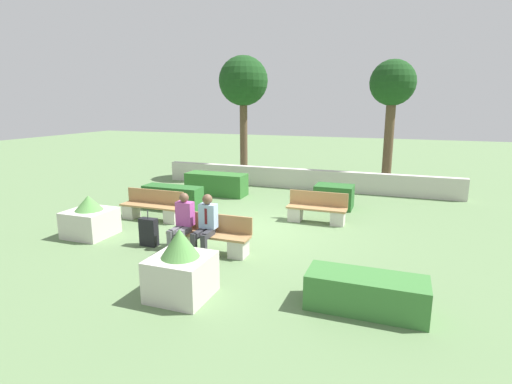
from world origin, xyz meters
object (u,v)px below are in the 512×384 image
Objects in this scene: person_seated_man at (206,222)px; person_seated_woman at (182,220)px; bench_left_side at (317,211)px; bench_right_side at (152,209)px; bench_front at (209,238)px; planter_corner_left at (90,219)px; planter_corner_right at (181,269)px; suitcase at (149,232)px; tree_leftmost at (243,83)px; tree_center_left at (392,88)px.

person_seated_man reaches higher than person_seated_woman.
bench_left_side is 0.89× the size of bench_right_side.
bench_front is at bearing -115.07° from bench_left_side.
planter_corner_left is (-5.10, -3.11, 0.12)m from bench_left_side.
bench_left_side is at bearing 76.12° from planter_corner_right.
suitcase is (-1.50, -0.00, -0.41)m from person_seated_man.
bench_left_side is 1.58× the size of planter_corner_left.
bench_left_side is 3.70m from person_seated_man.
tree_leftmost is at bearing 103.21° from person_seated_woman.
person_seated_man is at bearing 104.95° from planter_corner_right.
person_seated_man is at bearing -114.04° from bench_left_side.
bench_right_side is 9.97m from tree_center_left.
tree_leftmost is at bearing 106.43° from planter_corner_right.
suitcase is 9.65m from tree_leftmost.
tree_leftmost reaches higher than bench_front.
bench_front is 2.22× the size of suitcase.
tree_leftmost is at bearing -178.73° from tree_center_left.
person_seated_woman is at bearing -166.57° from bench_front.
suitcase is (1.81, -0.11, -0.10)m from planter_corner_left.
tree_leftmost is (0.03, 6.96, 3.77)m from bench_right_side.
person_seated_man is at bearing -73.25° from tree_leftmost.
tree_center_left is (6.05, 7.10, 3.51)m from bench_right_side.
suitcase reaches higher than bench_left_side.
person_seated_man is 3.32m from planter_corner_left.
bench_left_side is 5.97m from planter_corner_left.
person_seated_woman is (-2.37, -3.22, 0.41)m from bench_left_side.
tree_leftmost is (0.65, 8.70, 3.66)m from planter_corner_left.
suitcase is at bearing 136.12° from planter_corner_right.
bench_left_side is 4.67m from bench_right_side.
suitcase is 0.16× the size of tree_leftmost.
person_seated_woman is at bearing -179.72° from person_seated_man.
person_seated_woman is 10.26m from tree_center_left.
bench_left_side is 4.60m from suitcase.
tree_leftmost is (-3.17, 10.75, 3.58)m from planter_corner_right.
person_seated_man is at bearing 0.04° from suitcase.
person_seated_woman is at bearing 119.60° from planter_corner_right.
planter_corner_right is (0.51, -2.08, 0.18)m from bench_front.
tree_leftmost is at bearing 107.02° from bench_front.
bench_left_side is at bearing 60.85° from person_seated_man.
person_seated_man is (-1.79, -3.21, 0.42)m from bench_left_side.
planter_corner_right reaches higher than bench_left_side.
suitcase is 10.77m from tree_center_left.
planter_corner_left is 11.59m from tree_center_left.
bench_right_side is at bearing 145.46° from person_seated_man.
person_seated_woman reaches higher than planter_corner_right.
person_seated_woman is at bearing -2.29° from planter_corner_left.
planter_corner_right is 11.76m from tree_leftmost.
tree_center_left is at bearing 69.04° from bench_front.
planter_corner_left is 1.81m from suitcase.
planter_corner_right is (-1.27, -5.15, 0.20)m from bench_left_side.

